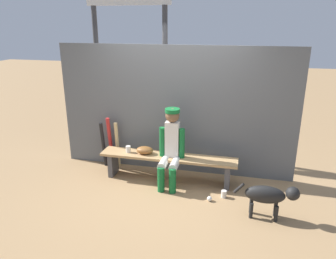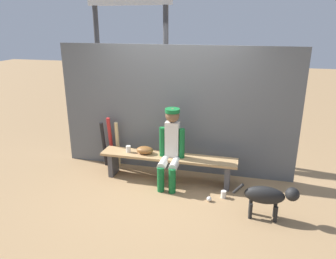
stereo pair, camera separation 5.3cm
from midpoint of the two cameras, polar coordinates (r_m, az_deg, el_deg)
ground_plane at (r=5.39m, az=-0.29°, el=-9.00°), size 30.00×30.00×0.00m
chainlink_fence at (r=5.39m, az=0.79°, el=3.38°), size 4.04×0.03×2.16m
dugout_bench at (r=5.24m, az=-0.29°, el=-5.71°), size 2.23×0.36×0.44m
player_seated at (r=5.01m, az=0.20°, el=-2.89°), size 0.41×0.55×1.24m
baseball_glove at (r=5.28m, az=-4.44°, el=-3.70°), size 0.28×0.20×0.12m
bat_wood_natural at (r=5.78m, az=-9.30°, el=-2.68°), size 0.07×0.13×0.85m
bat_aluminum_red at (r=5.82m, az=-10.51°, el=-2.18°), size 0.07×0.19×0.93m
bat_aluminum_black at (r=5.84m, az=-11.71°, el=-2.64°), size 0.08×0.16×0.84m
baseball at (r=4.84m, az=7.10°, el=-12.15°), size 0.07×0.07×0.07m
cup_on_ground at (r=4.95m, az=9.61°, el=-11.28°), size 0.08×0.08×0.11m
cup_on_bench at (r=5.36m, az=-7.39°, el=-3.49°), size 0.08×0.08×0.11m
scoreboard at (r=6.38m, az=-6.82°, el=19.93°), size 1.91×0.27×3.85m
dog at (r=4.49m, az=17.31°, el=-11.14°), size 0.84×0.20×0.49m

